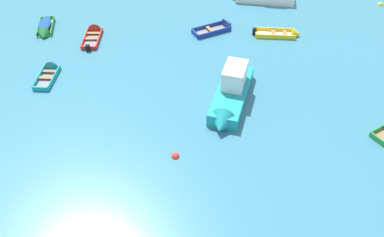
{
  "coord_description": "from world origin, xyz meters",
  "views": [
    {
      "loc": [
        -4.04,
        4.34,
        15.66
      ],
      "look_at": [
        0.0,
        20.72,
        0.15
      ],
      "focal_mm": 36.6,
      "sensor_mm": 36.0,
      "label": 1
    }
  ],
  "objects_px": {
    "motor_launch_turquoise_foreground_center": "(231,95)",
    "mooring_buoy_outer_edge": "(175,156)",
    "rowboat_red_outer_left": "(94,33)",
    "rowboat_turquoise_near_right": "(51,71)",
    "rowboat_green_back_row_left": "(45,29)",
    "rowboat_yellow_far_right": "(286,34)",
    "mooring_buoy_trailing": "(380,5)",
    "rowboat_deep_blue_distant_center": "(221,27)"
  },
  "relations": [
    {
      "from": "rowboat_green_back_row_left",
      "to": "rowboat_red_outer_left",
      "type": "relative_size",
      "value": 0.93
    },
    {
      "from": "rowboat_turquoise_near_right",
      "to": "rowboat_red_outer_left",
      "type": "bearing_deg",
      "value": 54.04
    },
    {
      "from": "rowboat_red_outer_left",
      "to": "rowboat_turquoise_near_right",
      "type": "distance_m",
      "value": 5.4
    },
    {
      "from": "rowboat_red_outer_left",
      "to": "mooring_buoy_outer_edge",
      "type": "distance_m",
      "value": 14.29
    },
    {
      "from": "rowboat_yellow_far_right",
      "to": "rowboat_red_outer_left",
      "type": "relative_size",
      "value": 1.06
    },
    {
      "from": "rowboat_deep_blue_distant_center",
      "to": "rowboat_turquoise_near_right",
      "type": "relative_size",
      "value": 1.14
    },
    {
      "from": "mooring_buoy_outer_edge",
      "to": "rowboat_turquoise_near_right",
      "type": "bearing_deg",
      "value": 124.82
    },
    {
      "from": "rowboat_red_outer_left",
      "to": "mooring_buoy_outer_edge",
      "type": "bearing_deg",
      "value": -76.08
    },
    {
      "from": "motor_launch_turquoise_foreground_center",
      "to": "rowboat_red_outer_left",
      "type": "distance_m",
      "value": 12.89
    },
    {
      "from": "rowboat_yellow_far_right",
      "to": "mooring_buoy_trailing",
      "type": "xyz_separation_m",
      "value": [
        10.02,
        2.82,
        -0.16
      ]
    },
    {
      "from": "mooring_buoy_outer_edge",
      "to": "rowboat_yellow_far_right",
      "type": "bearing_deg",
      "value": 42.97
    },
    {
      "from": "rowboat_green_back_row_left",
      "to": "rowboat_red_outer_left",
      "type": "bearing_deg",
      "value": -19.59
    },
    {
      "from": "motor_launch_turquoise_foreground_center",
      "to": "rowboat_turquoise_near_right",
      "type": "distance_m",
      "value": 12.37
    },
    {
      "from": "motor_launch_turquoise_foreground_center",
      "to": "rowboat_deep_blue_distant_center",
      "type": "relative_size",
      "value": 1.76
    },
    {
      "from": "rowboat_deep_blue_distant_center",
      "to": "mooring_buoy_outer_edge",
      "type": "bearing_deg",
      "value": -117.17
    },
    {
      "from": "rowboat_yellow_far_right",
      "to": "rowboat_deep_blue_distant_center",
      "type": "xyz_separation_m",
      "value": [
        -4.55,
        2.17,
        0.0
      ]
    },
    {
      "from": "rowboat_green_back_row_left",
      "to": "mooring_buoy_outer_edge",
      "type": "xyz_separation_m",
      "value": [
        7.12,
        -15.18,
        -0.27
      ]
    },
    {
      "from": "mooring_buoy_outer_edge",
      "to": "motor_launch_turquoise_foreground_center",
      "type": "bearing_deg",
      "value": 39.75
    },
    {
      "from": "rowboat_green_back_row_left",
      "to": "rowboat_yellow_far_right",
      "type": "relative_size",
      "value": 0.87
    },
    {
      "from": "rowboat_yellow_far_right",
      "to": "mooring_buoy_outer_edge",
      "type": "height_order",
      "value": "rowboat_yellow_far_right"
    },
    {
      "from": "motor_launch_turquoise_foreground_center",
      "to": "rowboat_red_outer_left",
      "type": "height_order",
      "value": "motor_launch_turquoise_foreground_center"
    },
    {
      "from": "rowboat_deep_blue_distant_center",
      "to": "rowboat_red_outer_left",
      "type": "relative_size",
      "value": 1.01
    },
    {
      "from": "motor_launch_turquoise_foreground_center",
      "to": "rowboat_yellow_far_right",
      "type": "distance_m",
      "value": 9.43
    },
    {
      "from": "rowboat_yellow_far_right",
      "to": "rowboat_turquoise_near_right",
      "type": "xyz_separation_m",
      "value": [
        -17.47,
        -0.62,
        -0.01
      ]
    },
    {
      "from": "mooring_buoy_outer_edge",
      "to": "rowboat_deep_blue_distant_center",
      "type": "bearing_deg",
      "value": 62.83
    },
    {
      "from": "rowboat_deep_blue_distant_center",
      "to": "mooring_buoy_outer_edge",
      "type": "relative_size",
      "value": 7.89
    },
    {
      "from": "rowboat_deep_blue_distant_center",
      "to": "rowboat_turquoise_near_right",
      "type": "xyz_separation_m",
      "value": [
        -12.92,
        -2.79,
        -0.02
      ]
    },
    {
      "from": "rowboat_deep_blue_distant_center",
      "to": "rowboat_green_back_row_left",
      "type": "bearing_deg",
      "value": 167.87
    },
    {
      "from": "motor_launch_turquoise_foreground_center",
      "to": "rowboat_yellow_far_right",
      "type": "xyz_separation_m",
      "value": [
        6.68,
        6.64,
        -0.52
      ]
    },
    {
      "from": "motor_launch_turquoise_foreground_center",
      "to": "mooring_buoy_outer_edge",
      "type": "relative_size",
      "value": 13.89
    },
    {
      "from": "rowboat_yellow_far_right",
      "to": "mooring_buoy_outer_edge",
      "type": "xyz_separation_m",
      "value": [
        -10.86,
        -10.12,
        -0.16
      ]
    },
    {
      "from": "rowboat_deep_blue_distant_center",
      "to": "rowboat_red_outer_left",
      "type": "distance_m",
      "value": 9.87
    },
    {
      "from": "rowboat_green_back_row_left",
      "to": "rowboat_deep_blue_distant_center",
      "type": "xyz_separation_m",
      "value": [
        13.43,
        -2.89,
        -0.1
      ]
    },
    {
      "from": "motor_launch_turquoise_foreground_center",
      "to": "rowboat_yellow_far_right",
      "type": "relative_size",
      "value": 1.68
    },
    {
      "from": "rowboat_yellow_far_right",
      "to": "rowboat_red_outer_left",
      "type": "bearing_deg",
      "value": 165.32
    },
    {
      "from": "rowboat_red_outer_left",
      "to": "rowboat_green_back_row_left",
      "type": "bearing_deg",
      "value": 160.41
    },
    {
      "from": "mooring_buoy_trailing",
      "to": "rowboat_green_back_row_left",
      "type": "bearing_deg",
      "value": 175.43
    },
    {
      "from": "rowboat_red_outer_left",
      "to": "rowboat_turquoise_near_right",
      "type": "xyz_separation_m",
      "value": [
        -3.17,
        -4.37,
        0.0
      ]
    },
    {
      "from": "rowboat_yellow_far_right",
      "to": "rowboat_red_outer_left",
      "type": "xyz_separation_m",
      "value": [
        -14.3,
        3.75,
        -0.02
      ]
    },
    {
      "from": "motor_launch_turquoise_foreground_center",
      "to": "mooring_buoy_trailing",
      "type": "relative_size",
      "value": 13.74
    },
    {
      "from": "mooring_buoy_outer_edge",
      "to": "mooring_buoy_trailing",
      "type": "xyz_separation_m",
      "value": [
        20.88,
        12.94,
        0.0
      ]
    },
    {
      "from": "rowboat_turquoise_near_right",
      "to": "motor_launch_turquoise_foreground_center",
      "type": "bearing_deg",
      "value": -29.14
    }
  ]
}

